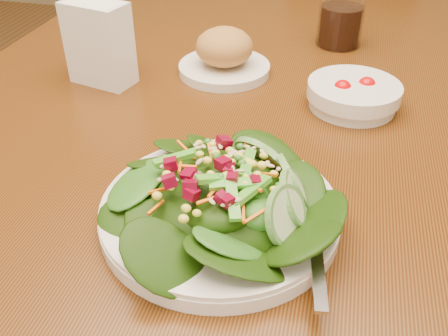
% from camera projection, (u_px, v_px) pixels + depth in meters
% --- Properties ---
extents(dining_table, '(0.90, 1.40, 0.75)m').
position_uv_depth(dining_table, '(218.00, 153.00, 0.85)').
color(dining_table, '#573410').
rests_on(dining_table, ground_plane).
extents(chair_far, '(0.56, 0.56, 0.96)m').
position_uv_depth(chair_far, '(337.00, 23.00, 1.78)').
color(chair_far, '#311D08').
rests_on(chair_far, ground_plane).
extents(salad_plate, '(0.27, 0.26, 0.08)m').
position_uv_depth(salad_plate, '(228.00, 201.00, 0.54)').
color(salad_plate, white).
rests_on(salad_plate, dining_table).
extents(bread_plate, '(0.16, 0.16, 0.08)m').
position_uv_depth(bread_plate, '(224.00, 55.00, 0.85)').
color(bread_plate, white).
rests_on(bread_plate, dining_table).
extents(tomato_bowl, '(0.14, 0.14, 0.05)m').
position_uv_depth(tomato_bowl, '(353.00, 95.00, 0.76)').
color(tomato_bowl, white).
rests_on(tomato_bowl, dining_table).
extents(drinking_glass, '(0.09, 0.09, 0.15)m').
position_uv_depth(drinking_glass, '(342.00, 12.00, 0.94)').
color(drinking_glass, silver).
rests_on(drinking_glass, dining_table).
extents(napkin_holder, '(0.11, 0.08, 0.13)m').
position_uv_depth(napkin_holder, '(99.00, 41.00, 0.80)').
color(napkin_holder, white).
rests_on(napkin_holder, dining_table).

